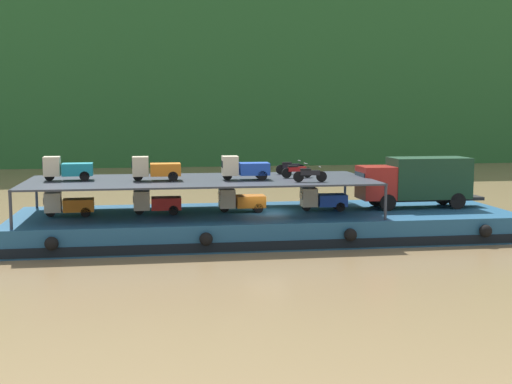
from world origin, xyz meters
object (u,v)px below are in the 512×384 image
(mini_truck_lower_mid, at_px, (241,200))
(mini_truck_upper_stern, at_px, (67,168))
(motorcycle_upper_centre, at_px, (297,171))
(motorcycle_upper_stbd, at_px, (290,167))
(cargo_barge, at_px, (265,224))
(covered_lorry, at_px, (417,180))
(mini_truck_lower_stern, at_px, (68,204))
(motorcycle_upper_port, at_px, (310,174))
(mini_truck_upper_fore, at_px, (244,168))
(mini_truck_lower_fore, at_px, (323,199))
(mini_truck_upper_mid, at_px, (155,169))
(mini_truck_lower_aft, at_px, (156,202))

(mini_truck_lower_mid, xyz_separation_m, mini_truck_upper_stern, (-9.94, 0.31, 2.00))
(motorcycle_upper_centre, distance_m, motorcycle_upper_stbd, 2.39)
(motorcycle_upper_stbd, bearing_deg, cargo_barge, -129.99)
(covered_lorry, bearing_deg, mini_truck_lower_stern, -179.32)
(motorcycle_upper_port, bearing_deg, mini_truck_upper_fore, 153.07)
(covered_lorry, xyz_separation_m, mini_truck_lower_mid, (-10.94, -0.14, -1.00))
(mini_truck_lower_fore, relative_size, motorcycle_upper_stbd, 1.46)
(mini_truck_lower_mid, bearing_deg, covered_lorry, 0.72)
(motorcycle_upper_stbd, bearing_deg, motorcycle_upper_port, -88.72)
(mini_truck_upper_mid, bearing_deg, mini_truck_upper_stern, 170.15)
(mini_truck_upper_stern, bearing_deg, mini_truck_lower_mid, -1.78)
(cargo_barge, relative_size, mini_truck_lower_aft, 10.56)
(mini_truck_lower_fore, distance_m, motorcycle_upper_centre, 2.37)
(cargo_barge, distance_m, mini_truck_lower_fore, 3.79)
(mini_truck_lower_stern, relative_size, mini_truck_lower_aft, 1.01)
(mini_truck_lower_fore, relative_size, mini_truck_upper_fore, 1.01)
(covered_lorry, distance_m, mini_truck_upper_stern, 20.90)
(cargo_barge, distance_m, covered_lorry, 9.85)
(mini_truck_lower_fore, bearing_deg, mini_truck_upper_stern, 177.98)
(mini_truck_upper_mid, relative_size, motorcycle_upper_port, 1.44)
(mini_truck_upper_mid, bearing_deg, mini_truck_lower_fore, 1.96)
(motorcycle_upper_stbd, bearing_deg, covered_lorry, -15.20)
(mini_truck_upper_mid, xyz_separation_m, motorcycle_upper_centre, (8.28, 0.35, -0.26))
(covered_lorry, xyz_separation_m, mini_truck_upper_stern, (-20.88, 0.17, 1.00))
(mini_truck_lower_stern, bearing_deg, mini_truck_upper_fore, -4.19)
(mini_truck_lower_stern, bearing_deg, cargo_barge, -0.61)
(mini_truck_lower_stern, xyz_separation_m, mini_truck_upper_fore, (9.99, -0.73, 2.00))
(motorcycle_upper_stbd, bearing_deg, mini_truck_lower_stern, -170.25)
(mini_truck_lower_fore, height_order, mini_truck_upper_mid, mini_truck_upper_mid)
(mini_truck_lower_aft, relative_size, mini_truck_upper_fore, 1.00)
(motorcycle_upper_port, bearing_deg, motorcycle_upper_centre, 95.38)
(mini_truck_lower_aft, bearing_deg, mini_truck_lower_mid, 1.15)
(motorcycle_upper_port, bearing_deg, mini_truck_lower_stern, 169.55)
(cargo_barge, xyz_separation_m, mini_truck_lower_fore, (3.50, 0.01, 1.44))
(mini_truck_lower_mid, bearing_deg, cargo_barge, -9.26)
(mini_truck_upper_mid, distance_m, motorcycle_upper_port, 8.75)
(motorcycle_upper_centre, bearing_deg, mini_truck_upper_stern, 177.78)
(covered_lorry, height_order, mini_truck_upper_stern, mini_truck_upper_stern)
(mini_truck_upper_mid, bearing_deg, motorcycle_upper_stbd, 18.03)
(cargo_barge, height_order, covered_lorry, covered_lorry)
(mini_truck_lower_stern, bearing_deg, covered_lorry, 0.68)
(mini_truck_upper_stern, height_order, mini_truck_upper_fore, same)
(covered_lorry, height_order, mini_truck_lower_stern, covered_lorry)
(mini_truck_lower_aft, bearing_deg, mini_truck_upper_mid, -93.18)
(cargo_barge, bearing_deg, covered_lorry, 2.20)
(mini_truck_lower_aft, bearing_deg, cargo_barge, -1.17)
(covered_lorry, distance_m, mini_truck_upper_mid, 15.96)
(covered_lorry, height_order, motorcycle_upper_port, covered_lorry)
(covered_lorry, distance_m, mini_truck_lower_fore, 6.13)
(motorcycle_upper_centre, relative_size, motorcycle_upper_stbd, 1.00)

